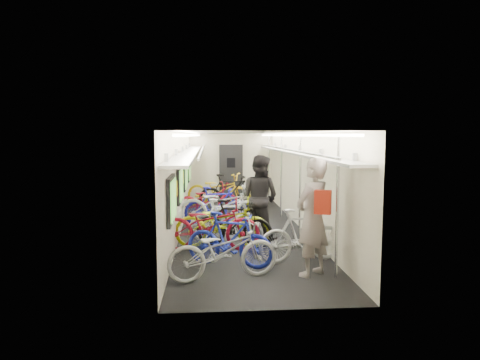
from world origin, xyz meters
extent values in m
plane|color=black|center=(0.00, 0.00, 0.00)|extent=(10.00, 10.00, 0.00)
plane|color=white|center=(0.00, 0.00, 2.40)|extent=(10.00, 10.00, 0.00)
plane|color=beige|center=(-1.50, 0.00, 1.20)|extent=(0.00, 10.00, 10.00)
plane|color=beige|center=(1.50, 0.00, 1.20)|extent=(0.00, 10.00, 10.00)
plane|color=beige|center=(0.00, 5.00, 1.20)|extent=(3.00, 0.00, 3.00)
plane|color=beige|center=(0.00, -5.00, 1.20)|extent=(3.00, 0.00, 3.00)
cube|color=black|center=(-1.46, -3.20, 1.25)|extent=(0.06, 1.10, 0.80)
cube|color=#6AB750|center=(-1.42, -3.20, 1.25)|extent=(0.02, 0.96, 0.66)
cube|color=black|center=(-1.46, -1.00, 1.25)|extent=(0.06, 1.10, 0.80)
cube|color=#6AB750|center=(-1.42, -1.00, 1.25)|extent=(0.02, 0.96, 0.66)
cube|color=black|center=(-1.46, 1.20, 1.25)|extent=(0.06, 1.10, 0.80)
cube|color=#6AB750|center=(-1.42, 1.20, 1.25)|extent=(0.02, 0.96, 0.66)
cube|color=black|center=(-1.46, 3.40, 1.25)|extent=(0.06, 1.10, 0.80)
cube|color=#6AB750|center=(-1.42, 3.40, 1.25)|extent=(0.02, 0.96, 0.66)
cube|color=yellow|center=(-1.45, -2.10, 1.30)|extent=(0.02, 0.22, 0.30)
cube|color=yellow|center=(-1.45, 0.10, 1.30)|extent=(0.02, 0.22, 0.30)
cube|color=yellow|center=(-1.45, 2.30, 1.30)|extent=(0.02, 0.22, 0.30)
cube|color=black|center=(0.00, 4.94, 1.00)|extent=(0.85, 0.08, 2.00)
cube|color=#999BA0|center=(-1.28, 0.00, 1.92)|extent=(0.40, 9.70, 0.05)
cube|color=#999BA0|center=(1.28, 0.00, 1.92)|extent=(0.40, 9.70, 0.05)
cylinder|color=silver|center=(-0.95, 0.00, 2.02)|extent=(0.04, 9.70, 0.04)
cylinder|color=silver|center=(0.95, 0.00, 2.02)|extent=(0.04, 9.70, 0.04)
cube|color=white|center=(-1.20, 0.00, 2.34)|extent=(0.18, 9.60, 0.04)
cube|color=white|center=(1.20, 0.00, 2.34)|extent=(0.18, 9.60, 0.04)
cylinder|color=silver|center=(1.25, -3.80, 1.20)|extent=(0.05, 0.05, 2.38)
cylinder|color=silver|center=(1.25, -1.00, 1.20)|extent=(0.05, 0.05, 2.38)
cylinder|color=silver|center=(1.25, 1.50, 1.20)|extent=(0.05, 0.05, 2.38)
cylinder|color=silver|center=(1.25, 4.00, 1.20)|extent=(0.05, 0.05, 2.38)
imported|color=#A6A6AA|center=(-0.59, -3.72, 0.48)|extent=(1.93, 1.04, 0.96)
imported|color=#19249B|center=(-0.46, -3.03, 0.49)|extent=(1.68, 1.07, 0.98)
imported|color=maroon|center=(-0.80, -1.96, 0.53)|extent=(2.07, 0.86, 1.07)
imported|color=black|center=(-0.30, -1.70, 0.50)|extent=(1.73, 0.98, 1.00)
imported|color=#A9BA11|center=(-0.54, -1.76, 0.52)|extent=(2.05, 0.88, 1.05)
imported|color=white|center=(-0.47, -1.06, 0.47)|extent=(1.58, 0.53, 0.94)
imported|color=silver|center=(-0.51, 0.19, 0.57)|extent=(2.26, 1.16, 1.13)
imported|color=#1B1EA6|center=(-0.61, 0.53, 0.51)|extent=(1.69, 0.49, 1.01)
imported|color=maroon|center=(-0.83, 1.69, 0.50)|extent=(2.00, 1.28, 0.99)
imported|color=black|center=(-0.17, 2.45, 0.58)|extent=(2.00, 0.89, 1.16)
imported|color=yellow|center=(-0.49, 3.14, 0.57)|extent=(2.30, 1.53, 1.14)
imported|color=#B9B9BB|center=(0.89, -2.84, 0.50)|extent=(1.74, 0.81, 1.01)
imported|color=gray|center=(0.90, -3.61, 0.99)|extent=(0.86, 0.82, 1.97)
imported|color=black|center=(0.32, -1.03, 0.95)|extent=(1.17, 1.14, 1.90)
cube|color=#9D1F0F|center=(0.99, -3.87, 1.28)|extent=(0.29, 0.23, 0.38)
camera|label=1|loc=(-0.83, -10.48, 2.34)|focal=32.00mm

